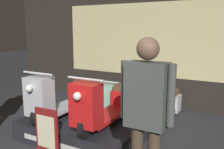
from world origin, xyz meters
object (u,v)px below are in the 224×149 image
at_px(scooter_display_right, 107,104).
at_px(price_sign_board, 47,135).
at_px(scooter_display_left, 63,97).
at_px(scooter_backrow_1, 161,106).
at_px(person_right_browsing, 146,109).
at_px(scooter_backrow_0, 120,100).

height_order(scooter_display_right, price_sign_board, scooter_display_right).
distance_m(scooter_display_left, scooter_backrow_1, 1.87).
distance_m(scooter_display_right, scooter_backrow_1, 1.38).
xyz_separation_m(scooter_display_left, scooter_backrow_1, (1.35, 1.26, -0.32)).
xyz_separation_m(person_right_browsing, price_sign_board, (-1.46, 0.09, -0.64)).
xyz_separation_m(scooter_backrow_0, scooter_backrow_1, (0.89, 0.00, 0.00)).
bearing_deg(scooter_backrow_1, scooter_display_left, -137.00).
height_order(scooter_backrow_1, price_sign_board, scooter_backrow_1).
relative_size(scooter_display_right, scooter_backrow_0, 1.00).
distance_m(scooter_backrow_0, scooter_backrow_1, 0.89).
bearing_deg(scooter_backrow_0, scooter_display_left, -109.80).
relative_size(scooter_display_left, scooter_display_right, 1.00).
bearing_deg(person_right_browsing, price_sign_board, 176.47).
bearing_deg(scooter_display_right, scooter_backrow_1, 69.39).
xyz_separation_m(scooter_display_right, scooter_backrow_1, (0.47, 1.26, -0.32)).
bearing_deg(scooter_backrow_1, scooter_display_right, -110.61).
height_order(scooter_backrow_1, person_right_browsing, person_right_browsing).
distance_m(scooter_display_left, scooter_display_right, 0.87).
relative_size(scooter_display_left, price_sign_board, 2.16).
bearing_deg(scooter_backrow_1, price_sign_board, -112.71).
relative_size(scooter_display_left, scooter_backrow_0, 1.00).
height_order(scooter_display_left, price_sign_board, scooter_display_left).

